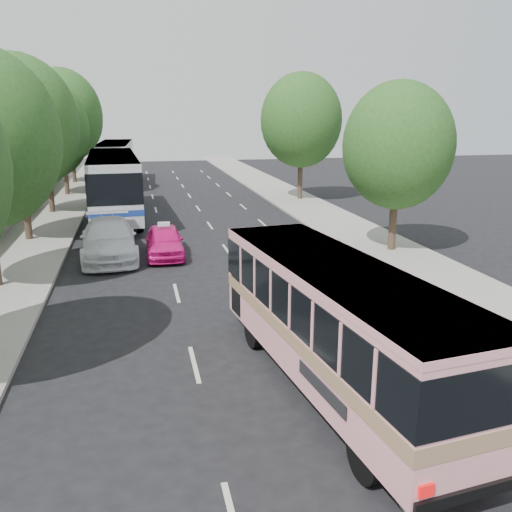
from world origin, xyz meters
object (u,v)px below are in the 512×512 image
object	(u,v)px
white_pickup	(109,239)
tour_coach_front	(113,180)
tour_coach_rear	(115,159)
pink_taxi	(165,241)
pink_bus	(337,314)

from	to	relation	value
white_pickup	tour_coach_front	xyz separation A→B (m)	(0.00, 9.88, 1.50)
tour_coach_rear	pink_taxi	bearing A→B (deg)	-81.36
pink_taxi	tour_coach_rear	world-z (taller)	tour_coach_rear
pink_bus	pink_taxi	world-z (taller)	pink_bus
tour_coach_front	pink_bus	bearing A→B (deg)	-78.74
pink_taxi	white_pickup	world-z (taller)	white_pickup
tour_coach_front	pink_taxi	bearing A→B (deg)	-78.71
tour_coach_front	tour_coach_rear	bearing A→B (deg)	88.71
pink_bus	tour_coach_front	bearing A→B (deg)	96.97
pink_taxi	tour_coach_front	distance (m)	10.59
pink_taxi	tour_coach_rear	xyz separation A→B (m)	(-2.86, 26.85, 1.57)
pink_taxi	tour_coach_rear	distance (m)	27.04
tour_coach_front	white_pickup	bearing A→B (deg)	-92.53
white_pickup	tour_coach_rear	size ratio (longest dim) A/B	0.47
pink_bus	tour_coach_rear	bearing A→B (deg)	91.87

